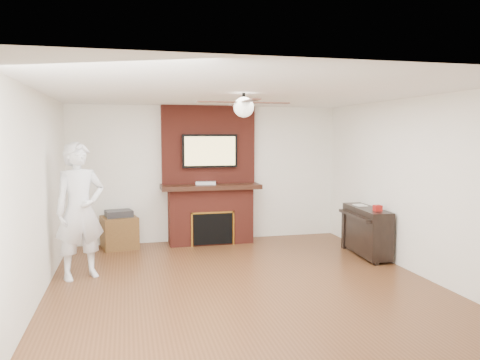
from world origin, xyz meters
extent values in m
cube|color=#512E18|center=(0.00, 0.00, -0.09)|extent=(5.36, 5.86, 0.18)
cube|color=white|center=(0.00, 0.00, 2.59)|extent=(5.36, 5.86, 0.18)
cube|color=white|center=(0.00, 2.84, 1.25)|extent=(5.36, 0.18, 2.50)
cube|color=white|center=(0.00, -2.84, 1.25)|extent=(5.36, 0.18, 2.50)
cube|color=white|center=(-2.59, 0.00, 1.25)|extent=(0.18, 5.86, 2.50)
cube|color=white|center=(2.59, 0.00, 1.25)|extent=(0.18, 5.86, 2.50)
cube|color=maroon|center=(0.00, 2.50, 0.50)|extent=(1.50, 0.50, 1.00)
cube|color=black|center=(0.00, 2.47, 1.04)|extent=(1.78, 0.64, 0.08)
cube|color=maroon|center=(0.00, 2.65, 1.79)|extent=(1.70, 0.20, 1.42)
cube|color=black|center=(0.00, 2.25, 0.31)|extent=(0.70, 0.06, 0.55)
cube|color=#BF8C2D|center=(0.00, 2.24, 0.60)|extent=(0.78, 0.02, 0.03)
cube|color=#BF8C2D|center=(-0.38, 2.24, 0.31)|extent=(0.03, 0.02, 0.61)
cube|color=#BF8C2D|center=(0.38, 2.24, 0.31)|extent=(0.03, 0.02, 0.61)
cube|color=black|center=(0.00, 2.50, 1.68)|extent=(1.00, 0.07, 0.60)
cube|color=#DAC373|center=(0.00, 2.47, 1.68)|extent=(0.92, 0.01, 0.52)
cylinder|color=black|center=(0.00, 0.00, 2.43)|extent=(0.04, 0.04, 0.14)
sphere|color=white|center=(0.00, 0.00, 2.32)|extent=(0.26, 0.26, 0.26)
cube|color=black|center=(0.33, 0.00, 2.38)|extent=(0.55, 0.11, 0.01)
cube|color=black|center=(0.00, 0.33, 2.38)|extent=(0.11, 0.55, 0.01)
cube|color=black|center=(-0.33, 0.00, 2.38)|extent=(0.55, 0.11, 0.01)
cube|color=black|center=(0.00, -0.33, 2.38)|extent=(0.11, 0.55, 0.01)
imported|color=white|center=(-2.10, 0.82, 0.94)|extent=(0.81, 0.70, 1.87)
cube|color=#573819|center=(-1.62, 2.48, 0.28)|extent=(0.68, 0.68, 0.55)
cube|color=#29292B|center=(-1.62, 2.48, 0.61)|extent=(0.51, 0.44, 0.11)
cube|color=black|center=(2.31, 0.98, 0.42)|extent=(0.45, 1.23, 0.74)
cube|color=black|center=(2.18, 0.44, 0.33)|extent=(0.06, 0.09, 0.65)
cube|color=black|center=(2.18, 1.52, 0.33)|extent=(0.06, 0.09, 0.65)
cube|color=black|center=(2.11, 0.98, 0.67)|extent=(0.22, 1.12, 0.05)
cube|color=silver|center=(2.31, 1.21, 0.80)|extent=(0.17, 0.23, 0.01)
cube|color=#A51814|center=(2.31, 0.65, 0.84)|extent=(0.11, 0.11, 0.09)
cube|color=silver|center=(-0.09, 2.45, 1.11)|extent=(0.39, 0.27, 0.05)
cylinder|color=orange|center=(-0.17, 2.31, 0.07)|extent=(0.08, 0.08, 0.13)
cylinder|color=#528936|center=(0.06, 2.31, 0.05)|extent=(0.07, 0.07, 0.09)
cylinder|color=#FDF3C9|center=(0.17, 2.36, 0.06)|extent=(0.08, 0.08, 0.11)
cylinder|color=#2F448E|center=(0.29, 2.38, 0.04)|extent=(0.06, 0.06, 0.07)
camera|label=1|loc=(-1.47, -5.82, 1.97)|focal=35.00mm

